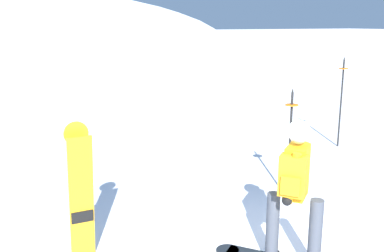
% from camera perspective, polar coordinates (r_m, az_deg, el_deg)
% --- Properties ---
extents(snowboarder_main, '(1.28, 1.47, 1.71)m').
position_cam_1_polar(snowboarder_main, '(5.07, 13.05, -8.13)').
color(snowboarder_main, black).
rests_on(snowboarder_main, ground).
extents(spare_snowboard, '(0.28, 0.20, 1.65)m').
position_cam_1_polar(spare_snowboard, '(5.30, -14.06, -8.15)').
color(spare_snowboard, orange).
rests_on(spare_snowboard, ground).
extents(piste_marker_near, '(0.20, 0.20, 1.77)m').
position_cam_1_polar(piste_marker_near, '(7.01, 12.46, -1.33)').
color(piste_marker_near, black).
rests_on(piste_marker_near, ground).
extents(piste_marker_far, '(0.20, 0.20, 2.01)m').
position_cam_1_polar(piste_marker_far, '(10.35, 18.58, 3.65)').
color(piste_marker_far, black).
rests_on(piste_marker_far, ground).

